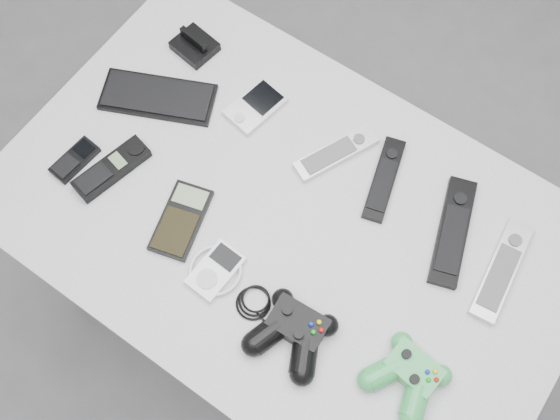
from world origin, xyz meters
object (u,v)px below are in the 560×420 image
Objects in this scene: pda_keyboard at (158,97)px; controller_black at (294,331)px; mp3_player at (215,270)px; controller_green at (409,375)px; remote_black_b at (453,231)px; mobile_phone at (75,160)px; desk at (288,231)px; pda at (255,106)px; calculator at (181,220)px; remote_silver_a at (336,153)px; remote_silver_b at (502,270)px; remote_black_a at (384,179)px; cordless_handset at (112,169)px.

pda_keyboard is 0.97× the size of controller_black.
controller_green is (0.41, 0.04, 0.01)m from mp3_player.
pda_keyboard is 0.59m from controller_black.
remote_black_b reaches higher than mobile_phone.
controller_green reaches higher than desk.
pda is 0.38m from mp3_player.
mobile_phone is at bearing 168.80° from calculator.
mp3_player reaches higher than pda_keyboard.
remote_black_b is at bearing 21.58° from remote_silver_a.
remote_silver_b is at bearing 20.12° from remote_silver_a.
desk is 0.28m from pda.
controller_green is (0.07, -0.29, 0.01)m from remote_black_b.
remote_black_a is at bearing 67.66° from mp3_player.
desk is 10.52× the size of mp3_player.
pda_keyboard is 0.19m from cordless_handset.
remote_black_b is at bearing -23.10° from remote_black_a.
remote_black_a is at bearing 35.86° from mobile_phone.
remote_silver_a is 0.35m from calculator.
mp3_player reaches higher than calculator.
remote_silver_a is 1.11× the size of cordless_handset.
mp3_player is 0.19m from controller_black.
calculator is at bearing 165.34° from controller_black.
pda is 0.53× the size of remote_black_b.
remote_black_a is 0.56m from cordless_handset.
pda is 0.49m from remote_black_b.
remote_black_b reaches higher than remote_black_a.
controller_green is at bearing 12.12° from cordless_handset.
mp3_player is at bearing -131.09° from remote_black_a.
pda_keyboard is 1.12× the size of remote_silver_b.
pda is 0.66× the size of remote_silver_a.
calculator is at bearing 162.17° from mp3_player.
remote_black_b is at bearing 36.72° from cordless_handset.
cordless_handset is (0.03, -0.19, 0.01)m from pda_keyboard.
calculator is at bearing -143.72° from desk.
pda is 0.49× the size of controller_black.
mp3_player is 0.76× the size of controller_green.
cordless_handset is (-0.36, -0.30, 0.00)m from remote_silver_a.
mobile_phone is 0.58m from controller_black.
mp3_player is (-0.34, -0.33, -0.00)m from remote_black_b.
mobile_phone reaches higher than desk.
remote_silver_b reaches higher than pda.
calculator is (-0.46, -0.29, -0.00)m from remote_black_b.
desk is at bearing 123.11° from controller_black.
mobile_phone is at bearing -167.04° from remote_silver_b.
remote_black_a is 1.82× the size of mobile_phone.
controller_green is (-0.05, -0.28, 0.01)m from remote_silver_b.
cordless_handset is at bearing -167.04° from remote_silver_b.
desk is 0.43m from remote_silver_b.
controller_green is at bearing -68.68° from remote_black_a.
desk is at bearing -166.38° from remote_silver_b.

